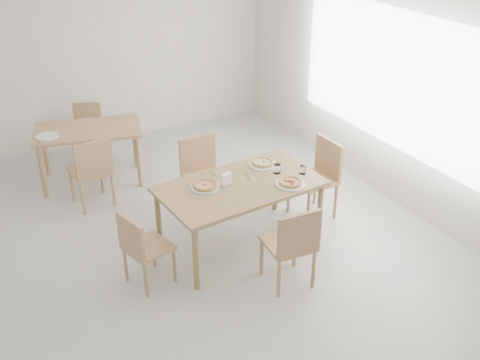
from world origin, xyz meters
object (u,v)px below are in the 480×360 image
chair_west (141,245)px  tumbler_b (277,169)px  chair_north (202,170)px  chair_back_n (88,127)px  chair_south (293,242)px  second_table (88,136)px  pizza_pepperoni (290,182)px  napkin_holder (227,180)px  plate_mushroom (263,164)px  pizza_margherita (205,185)px  tumbler_a (303,170)px  main_table (240,190)px  plate_empty (47,136)px  plate_margherita (205,187)px  pizza_mushroom (263,163)px  chair_east (320,173)px  chair_back_s (92,168)px  plate_pepperoni (290,184)px

chair_west → tumbler_b: bearing=-98.3°
chair_north → chair_back_n: chair_north is taller
chair_south → second_table: size_ratio=0.61×
pizza_pepperoni → napkin_holder: 0.66m
plate_mushroom → chair_back_n: chair_back_n is taller
pizza_margherita → second_table: 2.23m
tumbler_a → tumbler_b: size_ratio=0.90×
main_table → plate_empty: (-1.51, 2.20, 0.08)m
plate_mushroom → napkin_holder: bearing=-158.4°
plate_margherita → pizza_mushroom: (0.78, 0.17, 0.02)m
chair_west → pizza_mushroom: size_ratio=2.93×
tumbler_a → plate_margherita: bearing=168.8°
chair_west → plate_empty: (-0.35, 2.37, 0.29)m
plate_mushroom → tumbler_a: bearing=-53.6°
chair_east → tumbler_a: bearing=-60.9°
chair_east → plate_empty: bearing=-129.7°
chair_back_n → tumbler_b: bearing=-41.0°
pizza_pepperoni → tumbler_a: size_ratio=3.46×
pizza_margherita → chair_back_n: pizza_margherita is taller
chair_south → plate_mushroom: size_ratio=2.83×
pizza_pepperoni → plate_empty: bearing=128.6°
plate_mushroom → napkin_holder: (-0.56, -0.22, 0.06)m
pizza_margherita → napkin_holder: napkin_holder is taller
tumbler_a → chair_back_n: (-1.54, 3.10, -0.34)m
tumbler_a → chair_back_s: bearing=138.3°
plate_margherita → pizza_mushroom: bearing=12.0°
chair_north → tumbler_a: size_ratio=9.90×
plate_margherita → plate_pepperoni: same height
plate_empty → plate_pepperoni: bearing=-51.4°
pizza_margherita → plate_empty: bearing=118.9°
pizza_mushroom → napkin_holder: (-0.56, -0.22, 0.03)m
second_table → chair_back_s: 0.70m
main_table → tumbler_b: tumbler_b is taller
pizza_pepperoni → second_table: 2.88m
chair_east → plate_mushroom: chair_east is taller
chair_south → chair_east: (1.03, 1.01, 0.02)m
chair_east → chair_back_s: 2.69m
chair_east → napkin_holder: 1.30m
plate_pepperoni → napkin_holder: 0.66m
main_table → napkin_holder: (-0.13, 0.05, 0.14)m
chair_west → chair_back_s: (0.00, 1.72, 0.06)m
chair_back_s → chair_east: bearing=143.2°
plate_pepperoni → chair_back_n: size_ratio=0.40×
pizza_mushroom → plate_empty: size_ratio=1.00×
main_table → chair_east: chair_east is taller
tumbler_a → pizza_mushroom: bearing=126.4°
chair_south → pizza_mushroom: (0.33, 1.13, 0.27)m
second_table → pizza_mushroom: bearing=-39.6°
chair_south → plate_mushroom: chair_south is taller
second_table → plate_mushroom: bearing=-39.6°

